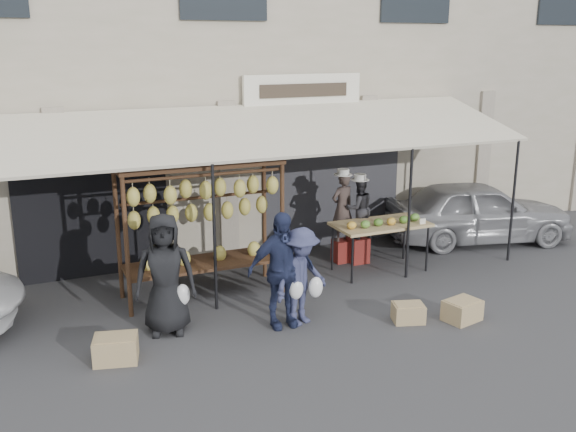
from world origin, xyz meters
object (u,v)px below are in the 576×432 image
sedan (478,211)px  crate_near_b (462,310)px  banana_rack (201,203)px  crate_near_a (408,313)px  produce_table (381,225)px  vendor_left (342,207)px  vendor_right (359,208)px  customer_right (301,276)px  customer_left (165,274)px  crate_far (116,349)px  customer_mid (281,270)px

sedan → crate_near_b: bearing=152.0°
banana_rack → crate_near_a: size_ratio=5.76×
banana_rack → produce_table: (3.27, -0.13, -0.70)m
produce_table → vendor_left: bearing=118.0°
crate_near_b → vendor_right: bearing=92.6°
vendor_left → customer_right: vendor_left is taller
customer_left → crate_far: bearing=-129.5°
vendor_right → crate_near_b: (0.13, -2.93, -0.90)m
customer_left → crate_far: customer_left is taller
vendor_left → customer_mid: customer_mid is taller
vendor_left → vendor_right: 0.31m
produce_table → vendor_left: 0.87m
customer_mid → sedan: bearing=23.2°
banana_rack → produce_table: banana_rack is taller
customer_left → crate_far: 1.24m
crate_near_b → crate_near_a: bearing=159.4°
customer_right → crate_far: customer_right is taller
produce_table → sedan: bearing=15.3°
banana_rack → customer_mid: (0.72, -1.54, -0.71)m
banana_rack → customer_right: 2.06m
customer_right → sedan: (5.05, 2.22, -0.09)m
customer_mid → crate_near_b: customer_mid is taller
customer_right → crate_far: 2.76m
produce_table → vendor_right: bearing=101.8°
banana_rack → sedan: bearing=6.0°
customer_right → crate_near_b: size_ratio=2.83×
customer_mid → crate_near_a: customer_mid is taller
banana_rack → vendor_left: size_ratio=2.02×
crate_near_b → customer_mid: bearing=160.1°
vendor_right → crate_near_b: bearing=96.8°
vendor_left → customer_mid: bearing=34.1°
produce_table → customer_right: bearing=-147.1°
crate_near_a → customer_left: bearing=162.2°
crate_near_a → crate_near_b: 0.81m
produce_table → crate_near_b: size_ratio=3.27×
produce_table → crate_far: bearing=-162.5°
crate_near_b → produce_table: bearing=90.2°
vendor_right → customer_left: customer_left is taller
produce_table → vendor_right: (-0.12, 0.60, 0.18)m
produce_table → customer_left: size_ratio=0.97×
vendor_left → customer_right: bearing=39.0°
crate_far → sedan: 8.10m
crate_near_a → sedan: 4.56m
customer_right → crate_near_b: (2.26, -0.87, -0.58)m
vendor_left → customer_left: customer_left is taller
customer_right → crate_near_b: customer_right is taller
customer_mid → banana_rack: bearing=116.2°
vendor_left → sedan: (3.20, 0.02, -0.42)m
banana_rack → crate_near_b: (3.27, -2.46, -1.41)m
banana_rack → customer_right: banana_rack is taller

